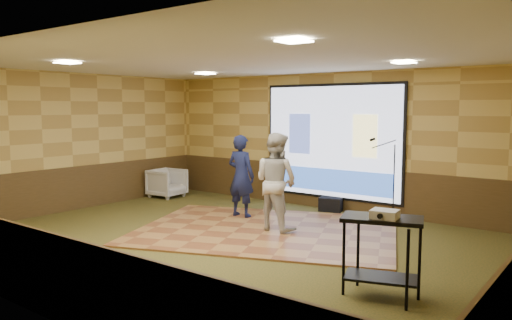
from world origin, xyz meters
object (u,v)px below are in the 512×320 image
Objects in this scene: av_table at (382,241)px; projector at (385,214)px; dance_floor at (266,230)px; projector_screen at (331,143)px; mic_stand at (391,198)px; duffel_bag at (331,204)px; player_right at (276,181)px; banquet_chair at (167,183)px; player_left at (241,176)px.

projector is (0.05, -0.06, 0.34)m from av_table.
dance_floor is at bearing 149.06° from av_table.
projector_screen is 3.42× the size of av_table.
dance_floor is at bearing -117.36° from mic_stand.
projector_screen is at bearing 125.21° from av_table.
projector_screen is 6.93× the size of duffel_bag.
projector is 5.11m from duffel_bag.
projector is at bearing -54.49° from duffel_bag.
duffel_bag is at bearing -83.66° from player_right.
mic_stand is 2.11× the size of banquet_chair.
dance_floor is 5.82× the size of banquet_chair.
projector_screen is 4.31m from banquet_chair.
av_table is at bearing -54.60° from duffel_bag.
player_right is 5.89× the size of projector.
player_right is at bearing 146.42° from av_table.
player_left is 2.12× the size of banquet_chair.
projector_screen reaches higher than dance_floor.
player_left reaches higher than dance_floor.
player_left is at bearing -107.97° from banquet_chair.
player_right is at bearing 32.81° from dance_floor.
player_left is 2.98m from mic_stand.
player_left is 1.71× the size of av_table.
player_left reaches higher than duffel_bag.
projector reaches higher than banquet_chair.
projector reaches higher than dance_floor.
projector_screen reaches higher than duffel_bag.
projector_screen is 11.09× the size of projector.
duffel_bag is (1.15, 1.68, -0.72)m from player_left.
projector is (2.86, -1.93, 0.11)m from player_right.
player_right is 2.40m from mic_stand.
player_left reaches higher than projector.
projector_screen is 1.34m from duffel_bag.
av_table is 4.04m from mic_stand.
mic_stand reaches higher than av_table.
projector_screen is 5.27m from projector.
player_left is at bearing -17.44° from player_right.
av_table is at bearing 151.19° from player_right.
banquet_chair is at bearing -166.88° from duffel_bag.
mic_stand is (1.39, 1.91, -0.42)m from player_right.
banquet_chair reaches higher than dance_floor.
projector is at bearing -47.72° from av_table.
player_left is at bearing -124.28° from duffel_bag.
av_table is 1.24× the size of banquet_chair.
banquet_chair is (-5.56, -0.70, -0.14)m from mic_stand.
projector is (3.03, -4.28, -0.45)m from projector_screen.
player_left is (-1.06, 0.59, 0.85)m from dance_floor.
banquet_chair reaches higher than duffel_bag.
projector_screen is at bearing 120.90° from duffel_bag.
projector_screen is 2.22m from player_left.
av_table is at bearing 124.46° from projector.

